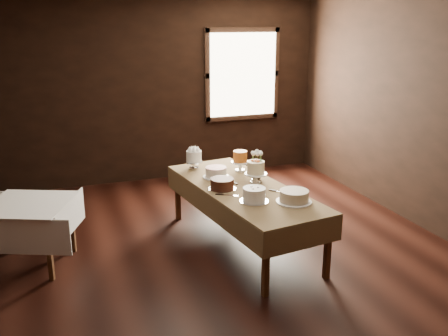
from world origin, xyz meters
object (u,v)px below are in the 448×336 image
cake_lattice (216,173)px  display_table (243,191)px  flower_vase (256,174)px  cake_server_c (229,181)px  cake_server_d (253,178)px  side_table (28,210)px  cake_server_b (284,192)px  cake_server_e (231,195)px  cake_swirl (254,195)px  cake_server_a (259,195)px  cake_meringue (194,160)px  cake_chocolate (222,184)px  cake_flowers (256,173)px  cake_cream (294,197)px  cake_caramel (240,162)px

cake_lattice → display_table: bearing=-67.8°
flower_vase → cake_server_c: bearing=169.9°
cake_server_d → side_table: bearing=105.1°
side_table → cake_server_b: 2.62m
display_table → cake_server_e: (-0.23, -0.22, 0.05)m
cake_lattice → flower_vase: size_ratio=2.34×
cake_lattice → cake_swirl: (0.10, -0.89, 0.02)m
cake_server_a → cake_meringue: bearing=101.9°
cake_lattice → cake_chocolate: 0.42m
cake_flowers → flower_vase: size_ratio=1.99×
cake_server_d → cake_server_c: bearing=106.0°
flower_vase → side_table: bearing=177.4°
cake_flowers → cake_server_b: size_ratio=1.08×
display_table → flower_vase: (0.24, 0.19, 0.12)m
cake_cream → cake_caramel: bearing=95.6°
display_table → side_table: bearing=172.2°
display_table → cake_server_c: bearing=106.1°
display_table → cake_caramel: bearing=72.0°
cake_caramel → cake_server_c: (-0.26, -0.32, -0.11)m
cake_meringue → cake_server_a: bearing=-72.4°
cake_server_e → cake_lattice: bearing=115.8°
cake_flowers → cake_caramel: bearing=89.7°
side_table → cake_server_a: cake_server_a is taller
side_table → cake_server_e: cake_server_e is taller
cake_swirl → cake_server_d: (0.28, 0.71, -0.07)m
cake_cream → flower_vase: 0.80m
side_table → cake_server_b: bearing=-13.7°
cake_server_d → flower_vase: bearing=-140.7°
cake_cream → display_table: bearing=116.2°
cake_server_d → cake_lattice: bearing=81.8°
cake_server_e → flower_vase: 0.62m
cake_flowers → cake_swirl: size_ratio=0.89×
cake_chocolate → cake_swirl: bearing=-69.6°
cake_meringue → cake_server_c: size_ratio=1.05×
cake_chocolate → cake_server_e: (0.02, -0.22, -0.05)m
cake_chocolate → cake_server_a: size_ratio=1.47×
cake_swirl → cake_server_c: (-0.00, 0.71, -0.07)m
side_table → display_table: bearing=-7.8°
cake_meringue → cake_cream: 1.58m
cake_flowers → cake_server_d: (0.03, 0.16, -0.11)m
cake_chocolate → cake_server_d: size_ratio=1.47×
display_table → cake_caramel: cake_caramel is taller
cake_chocolate → flower_vase: 0.52m
cake_cream → flower_vase: flower_vase is taller
cake_server_c → cake_server_d: (0.29, -0.00, 0.00)m
cake_meringue → display_table: bearing=-69.7°
display_table → cake_flowers: size_ratio=8.98×
cake_flowers → cake_server_d: cake_flowers is taller
cake_meringue → cake_server_d: 0.80m
cake_meringue → flower_vase: cake_meringue is taller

